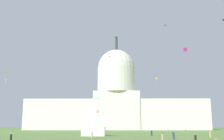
% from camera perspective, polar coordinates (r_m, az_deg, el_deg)
% --- Properties ---
extents(capitol_building, '(117.57, 25.20, 63.35)m').
position_cam_1_polar(capitol_building, '(182.41, 0.93, -6.47)').
color(capitol_building, silver).
rests_on(capitol_building, ground_plane).
extents(event_tent, '(6.86, 4.71, 5.58)m').
position_cam_1_polar(event_tent, '(79.01, -3.83, -11.52)').
color(event_tent, white).
rests_on(event_tent, ground_plane).
extents(person_tan_back_left, '(0.49, 0.49, 1.77)m').
position_cam_1_polar(person_tan_back_left, '(49.16, 10.48, -13.71)').
color(person_tan_back_left, tan).
rests_on(person_tan_back_left, ground_plane).
extents(person_navy_edge_west, '(0.49, 0.49, 1.71)m').
position_cam_1_polar(person_navy_edge_west, '(79.65, 8.25, -12.88)').
color(person_navy_edge_west, navy).
rests_on(person_navy_edge_west, ground_plane).
extents(person_black_mid_left, '(0.44, 0.44, 1.57)m').
position_cam_1_polar(person_black_mid_left, '(54.95, -20.29, -13.06)').
color(person_black_mid_left, black).
rests_on(person_black_mid_left, ground_plane).
extents(person_tan_mid_center, '(0.44, 0.44, 1.79)m').
position_cam_1_polar(person_tan_mid_center, '(73.44, 19.75, -12.45)').
color(person_tan_mid_center, tan).
rests_on(person_tan_mid_center, ground_plane).
extents(person_navy_back_right, '(0.41, 0.41, 1.71)m').
position_cam_1_polar(person_navy_back_right, '(61.42, 12.72, -13.17)').
color(person_navy_back_right, navy).
rests_on(person_navy_back_right, ground_plane).
extents(person_tan_lawn_far_left, '(0.34, 0.34, 1.76)m').
position_cam_1_polar(person_tan_lawn_far_left, '(64.91, -4.21, -13.27)').
color(person_tan_lawn_far_left, tan).
rests_on(person_tan_lawn_far_left, ground_plane).
extents(person_black_back_center, '(0.52, 0.52, 1.49)m').
position_cam_1_polar(person_black_back_center, '(51.53, 16.99, -13.47)').
color(person_black_back_center, black).
rests_on(person_black_back_center, ground_plane).
extents(person_navy_near_tree_east, '(0.50, 0.50, 1.48)m').
position_cam_1_polar(person_navy_near_tree_east, '(81.10, 12.64, -12.79)').
color(person_navy_near_tree_east, navy).
rests_on(person_navy_near_tree_east, ground_plane).
extents(kite_magenta_mid, '(1.07, 1.09, 3.46)m').
position_cam_1_polar(kite_magenta_mid, '(70.32, 14.93, 4.12)').
color(kite_magenta_mid, '#D1339E').
extents(kite_gold_mid, '(1.05, 1.04, 3.44)m').
position_cam_1_polar(kite_gold_mid, '(141.16, 9.31, -1.78)').
color(kite_gold_mid, gold).
extents(kite_pink_low, '(1.15, 1.18, 3.01)m').
position_cam_1_polar(kite_pink_low, '(116.34, -3.03, -8.64)').
color(kite_pink_low, pink).
extents(kite_red_mid, '(0.79, 1.74, 0.30)m').
position_cam_1_polar(kite_red_mid, '(77.73, 21.99, 9.54)').
color(kite_red_mid, red).
extents(kite_orange_low, '(0.84, 0.61, 1.48)m').
position_cam_1_polar(kite_orange_low, '(112.58, -15.18, -7.24)').
color(kite_orange_low, orange).
extents(kite_yellow_low, '(1.63, 1.69, 2.26)m').
position_cam_1_polar(kite_yellow_low, '(67.76, -21.28, -0.82)').
color(kite_yellow_low, yellow).
extents(kite_black_high, '(1.49, 1.58, 0.40)m').
position_cam_1_polar(kite_black_high, '(106.87, 10.77, 8.88)').
color(kite_black_high, black).
extents(kite_turquoise_low, '(1.77, 0.93, 3.75)m').
position_cam_1_polar(kite_turquoise_low, '(91.36, -2.98, -6.30)').
color(kite_turquoise_low, teal).
extents(kite_violet_low, '(0.29, 0.92, 1.04)m').
position_cam_1_polar(kite_violet_low, '(131.45, 2.78, -7.63)').
color(kite_violet_low, purple).
extents(kite_green_mid, '(1.48, 1.15, 0.16)m').
position_cam_1_polar(kite_green_mid, '(148.09, 12.07, -4.70)').
color(kite_green_mid, green).
extents(kite_white_mid, '(1.45, 1.34, 2.10)m').
position_cam_1_polar(kite_white_mid, '(108.28, -0.40, 2.45)').
color(kite_white_mid, white).
extents(kite_cyan_high, '(1.36, 0.81, 0.19)m').
position_cam_1_polar(kite_cyan_high, '(102.54, -4.97, 7.69)').
color(kite_cyan_high, '#33BCDB').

